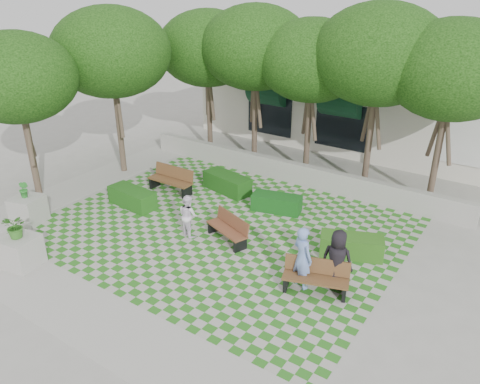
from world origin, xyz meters
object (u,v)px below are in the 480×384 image
Objects in this scene: bench_east at (316,277)px; hedge_midleft at (227,183)px; bench_mid at (228,229)px; hedge_west at (132,198)px; person_blue at (302,257)px; planter_front at (20,245)px; bench_west at (171,180)px; hedge_midright at (277,203)px; person_white at (188,215)px; hedge_east at (351,246)px; planter_back at (28,208)px; person_dark at (337,260)px.

bench_east is 7.36m from hedge_midleft.
hedge_west is at bearing -160.61° from bench_mid.
bench_east is 1.02× the size of person_blue.
bench_mid is at bearing 47.69° from planter_front.
hedge_midright is (4.52, 0.89, -0.18)m from bench_west.
person_white is at bearing -141.31° from bench_mid.
person_blue is (7.51, -2.87, 0.45)m from bench_west.
hedge_midright is 0.92× the size of hedge_west.
bench_east is 0.67m from person_blue.
planter_front is (-8.05, -3.87, 0.24)m from bench_east.
hedge_west is (-8.42, -1.38, 0.01)m from hedge_east.
hedge_midright is at bearing 29.74° from hedge_west.
planter_front is at bearing -103.94° from hedge_midleft.
planter_front reaches higher than hedge_west.
planter_back is at bearing -157.25° from hedge_east.
person_blue reaches higher than bench_west.
hedge_west is 1.09× the size of person_dark.
hedge_west is (-4.62, 0.05, -0.09)m from bench_mid.
person_white reaches higher than hedge_west.
hedge_east is at bearing 40.71° from bench_mid.
hedge_west is (-2.25, -3.19, -0.02)m from hedge_midleft.
hedge_midleft is at bearing 33.75° from bench_west.
bench_west is 8.69m from person_dark.
person_dark reaches higher than hedge_midleft.
person_dark is at bearing 27.35° from planter_front.
person_dark is (0.27, -1.87, 0.57)m from hedge_east.
planter_back is at bearing -125.08° from hedge_midleft.
person_dark is (0.83, 0.49, -0.04)m from person_blue.
bench_mid is 0.87× the size of hedge_midleft.
bench_west is at bearing 1.96° from person_blue.
hedge_east is 1.07× the size of person_dark.
hedge_east is 0.93× the size of hedge_midleft.
hedge_west is at bearing -9.63° from person_dark.
person_white is (3.02, 4.35, 0.04)m from planter_front.
planter_front is (-8.17, -6.23, 0.37)m from hedge_east.
hedge_east is (3.79, 1.43, -0.10)m from bench_mid.
planter_front is at bearing -121.12° from hedge_midright.
bench_east is 0.92× the size of hedge_midleft.
bench_mid is 1.46m from person_white.
planter_back is at bearing 42.91° from person_white.
bench_west is 6.75m from planter_front.
person_white is at bearing 16.98° from person_blue.
hedge_east is 10.28m from planter_front.
bench_west is 2.31m from hedge_midleft.
planter_front is at bearing -112.26° from bench_mid.
person_dark is at bearing -29.79° from hedge_midleft.
bench_west is 1.93m from hedge_west.
hedge_east is 8.53m from hedge_west.
bench_mid reaches higher than hedge_midleft.
hedge_west is 1.34× the size of person_white.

